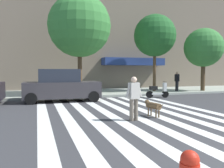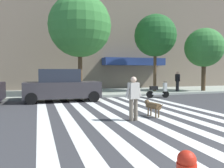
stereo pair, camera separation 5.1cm
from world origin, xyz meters
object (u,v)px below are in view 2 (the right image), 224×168
object	(u,v)px
street_tree_further	(204,48)
parked_car_behind_first	(62,86)
street_tree_nearest	(80,26)
pedestrian_dog_walker	(134,96)
dog_on_leash	(152,106)
parked_scooter	(158,91)
pedestrian_bystander	(177,80)
street_tree_middle	(155,36)

from	to	relation	value
street_tree_further	parked_car_behind_first	bearing A→B (deg)	-169.42
street_tree_nearest	street_tree_further	xyz separation A→B (m)	(10.57, -0.36, -1.30)
street_tree_further	pedestrian_dog_walker	size ratio (longest dim) A/B	3.25
street_tree_nearest	dog_on_leash	size ratio (longest dim) A/B	6.59
pedestrian_dog_walker	street_tree_further	bearing A→B (deg)	40.34
parked_scooter	street_tree_further	distance (m)	7.03
street_tree_nearest	street_tree_further	size ratio (longest dim) A/B	1.36
parked_car_behind_first	street_tree_nearest	distance (m)	5.19
pedestrian_dog_walker	pedestrian_bystander	bearing A→B (deg)	48.89
pedestrian_dog_walker	dog_on_leash	size ratio (longest dim) A/B	1.49
street_tree_nearest	parked_car_behind_first	bearing A→B (deg)	-121.38
parked_car_behind_first	dog_on_leash	world-z (taller)	parked_car_behind_first
street_tree_nearest	street_tree_middle	distance (m)	6.57
parked_scooter	pedestrian_dog_walker	world-z (taller)	pedestrian_dog_walker
street_tree_middle	pedestrian_bystander	distance (m)	4.18
parked_car_behind_first	dog_on_leash	bearing A→B (deg)	-62.58
street_tree_middle	dog_on_leash	xyz separation A→B (m)	(-5.07, -9.29, -4.37)
parked_scooter	street_tree_nearest	size ratio (longest dim) A/B	0.23
street_tree_nearest	street_tree_further	bearing A→B (deg)	-1.93
dog_on_leash	pedestrian_bystander	world-z (taller)	pedestrian_bystander
street_tree_middle	street_tree_further	xyz separation A→B (m)	(4.05, -1.13, -1.00)
street_tree_nearest	pedestrian_dog_walker	size ratio (longest dim) A/B	4.42
pedestrian_dog_walker	pedestrian_bystander	distance (m)	11.83
street_tree_further	street_tree_middle	bearing A→B (deg)	164.45
parked_car_behind_first	street_tree_middle	xyz separation A→B (m)	(8.12, 3.40, 3.88)
parked_car_behind_first	street_tree_nearest	world-z (taller)	street_tree_nearest
parked_car_behind_first	street_tree_nearest	size ratio (longest dim) A/B	0.62
parked_car_behind_first	pedestrian_dog_walker	size ratio (longest dim) A/B	2.75
street_tree_nearest	dog_on_leash	bearing A→B (deg)	-80.35
street_tree_nearest	pedestrian_dog_walker	bearing A→B (deg)	-87.39
street_tree_nearest	pedestrian_bystander	distance (m)	9.13
parked_car_behind_first	street_tree_nearest	xyz separation A→B (m)	(1.60, 2.63, 4.17)
parked_scooter	dog_on_leash	world-z (taller)	parked_scooter
street_tree_further	dog_on_leash	xyz separation A→B (m)	(-9.13, -8.16, -3.37)
street_tree_further	street_tree_nearest	bearing A→B (deg)	178.07
pedestrian_bystander	street_tree_middle	bearing A→B (deg)	153.03
parked_car_behind_first	parked_scooter	distance (m)	6.49
street_tree_further	pedestrian_dog_walker	world-z (taller)	street_tree_further
parked_scooter	street_tree_middle	xyz separation A→B (m)	(1.65, 3.53, 4.33)
dog_on_leash	pedestrian_dog_walker	bearing A→B (deg)	-155.39
street_tree_middle	parked_car_behind_first	bearing A→B (deg)	-157.28
pedestrian_dog_walker	dog_on_leash	world-z (taller)	pedestrian_dog_walker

